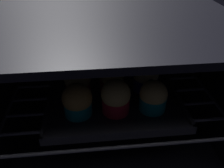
{
  "coord_description": "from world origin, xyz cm",
  "views": [
    {
      "loc": [
        -5.47,
        -30.68,
        52.26
      ],
      "look_at": [
        0.0,
        21.59,
        17.4
      ],
      "focal_mm": 37.77,
      "sensor_mm": 36.0,
      "label": 1
    }
  ],
  "objects_px": {
    "muffin_row0_col2": "(153,97)",
    "muffin_row1_col1": "(113,79)",
    "baking_tray": "(112,92)",
    "muffin_row2_col1": "(110,64)",
    "muffin_row0_col1": "(115,97)",
    "muffin_row2_col2": "(137,62)",
    "muffin_row2_col0": "(78,64)",
    "muffin_row0_col0": "(77,101)",
    "muffin_row1_col2": "(146,76)",
    "muffin_row1_col0": "(78,80)"
  },
  "relations": [
    {
      "from": "muffin_row0_col2",
      "to": "muffin_row1_col1",
      "type": "height_order",
      "value": "muffin_row1_col1"
    },
    {
      "from": "baking_tray",
      "to": "muffin_row2_col1",
      "type": "distance_m",
      "value": 0.1
    },
    {
      "from": "muffin_row0_col1",
      "to": "muffin_row2_col2",
      "type": "xyz_separation_m",
      "value": [
        0.08,
        0.17,
        -0.0
      ]
    },
    {
      "from": "muffin_row2_col1",
      "to": "muffin_row2_col0",
      "type": "bearing_deg",
      "value": 178.14
    },
    {
      "from": "baking_tray",
      "to": "muffin_row0_col0",
      "type": "distance_m",
      "value": 0.13
    },
    {
      "from": "muffin_row0_col1",
      "to": "muffin_row0_col2",
      "type": "distance_m",
      "value": 0.09
    },
    {
      "from": "muffin_row1_col1",
      "to": "muffin_row2_col0",
      "type": "bearing_deg",
      "value": 136.39
    },
    {
      "from": "baking_tray",
      "to": "muffin_row2_col2",
      "type": "relative_size",
      "value": 4.05
    },
    {
      "from": "muffin_row1_col2",
      "to": "muffin_row2_col2",
      "type": "relative_size",
      "value": 1.03
    },
    {
      "from": "muffin_row1_col0",
      "to": "muffin_row1_col1",
      "type": "bearing_deg",
      "value": -0.49
    },
    {
      "from": "baking_tray",
      "to": "muffin_row0_col2",
      "type": "height_order",
      "value": "muffin_row0_col2"
    },
    {
      "from": "muffin_row0_col1",
      "to": "muffin_row1_col2",
      "type": "height_order",
      "value": "same"
    },
    {
      "from": "muffin_row0_col0",
      "to": "muffin_row2_col2",
      "type": "relative_size",
      "value": 0.97
    },
    {
      "from": "muffin_row0_col1",
      "to": "muffin_row1_col1",
      "type": "distance_m",
      "value": 0.09
    },
    {
      "from": "muffin_row1_col2",
      "to": "muffin_row2_col2",
      "type": "distance_m",
      "value": 0.09
    },
    {
      "from": "muffin_row2_col1",
      "to": "muffin_row2_col2",
      "type": "xyz_separation_m",
      "value": [
        0.08,
        -0.0,
        0.0
      ]
    },
    {
      "from": "baking_tray",
      "to": "muffin_row0_col1",
      "type": "xyz_separation_m",
      "value": [
        -0.0,
        -0.08,
        0.05
      ]
    },
    {
      "from": "muffin_row0_col0",
      "to": "muffin_row1_col0",
      "type": "height_order",
      "value": "muffin_row1_col0"
    },
    {
      "from": "muffin_row0_col1",
      "to": "muffin_row1_col0",
      "type": "relative_size",
      "value": 1.03
    },
    {
      "from": "muffin_row1_col1",
      "to": "muffin_row2_col1",
      "type": "bearing_deg",
      "value": 90.79
    },
    {
      "from": "muffin_row1_col0",
      "to": "muffin_row2_col2",
      "type": "relative_size",
      "value": 0.99
    },
    {
      "from": "muffin_row0_col1",
      "to": "baking_tray",
      "type": "bearing_deg",
      "value": 89.1
    },
    {
      "from": "muffin_row1_col2",
      "to": "muffin_row2_col1",
      "type": "xyz_separation_m",
      "value": [
        -0.09,
        0.09,
        -0.0
      ]
    },
    {
      "from": "muffin_row0_col2",
      "to": "muffin_row0_col1",
      "type": "bearing_deg",
      "value": 179.75
    },
    {
      "from": "muffin_row0_col0",
      "to": "muffin_row0_col2",
      "type": "xyz_separation_m",
      "value": [
        0.18,
        -0.0,
        -0.0
      ]
    },
    {
      "from": "muffin_row0_col0",
      "to": "muffin_row1_col0",
      "type": "relative_size",
      "value": 0.98
    },
    {
      "from": "muffin_row0_col2",
      "to": "muffin_row1_col1",
      "type": "distance_m",
      "value": 0.12
    },
    {
      "from": "muffin_row2_col0",
      "to": "muffin_row1_col0",
      "type": "bearing_deg",
      "value": -89.83
    },
    {
      "from": "muffin_row0_col2",
      "to": "muffin_row1_col0",
      "type": "distance_m",
      "value": 0.2
    },
    {
      "from": "muffin_row2_col0",
      "to": "muffin_row0_col1",
      "type": "bearing_deg",
      "value": -62.98
    },
    {
      "from": "baking_tray",
      "to": "muffin_row0_col1",
      "type": "relative_size",
      "value": 3.97
    },
    {
      "from": "muffin_row0_col0",
      "to": "muffin_row2_col2",
      "type": "height_order",
      "value": "muffin_row2_col2"
    },
    {
      "from": "muffin_row1_col0",
      "to": "muffin_row1_col2",
      "type": "bearing_deg",
      "value": -0.34
    },
    {
      "from": "muffin_row0_col0",
      "to": "muffin_row1_col0",
      "type": "xyz_separation_m",
      "value": [
        -0.0,
        0.09,
        0.0
      ]
    },
    {
      "from": "muffin_row0_col0",
      "to": "muffin_row2_col2",
      "type": "distance_m",
      "value": 0.24
    },
    {
      "from": "muffin_row0_col1",
      "to": "muffin_row0_col2",
      "type": "relative_size",
      "value": 1.1
    },
    {
      "from": "muffin_row0_col0",
      "to": "muffin_row2_col2",
      "type": "xyz_separation_m",
      "value": [
        0.17,
        0.17,
        -0.0
      ]
    },
    {
      "from": "muffin_row0_col1",
      "to": "muffin_row2_col1",
      "type": "bearing_deg",
      "value": 88.72
    },
    {
      "from": "muffin_row2_col1",
      "to": "muffin_row0_col1",
      "type": "bearing_deg",
      "value": -91.28
    },
    {
      "from": "muffin_row0_col1",
      "to": "muffin_row2_col0",
      "type": "distance_m",
      "value": 0.2
    },
    {
      "from": "muffin_row0_col2",
      "to": "muffin_row2_col0",
      "type": "xyz_separation_m",
      "value": [
        -0.18,
        0.18,
        0.0
      ]
    },
    {
      "from": "muffin_row0_col2",
      "to": "muffin_row1_col2",
      "type": "distance_m",
      "value": 0.09
    },
    {
      "from": "muffin_row1_col2",
      "to": "muffin_row2_col1",
      "type": "distance_m",
      "value": 0.12
    },
    {
      "from": "muffin_row2_col0",
      "to": "muffin_row2_col1",
      "type": "bearing_deg",
      "value": -1.86
    },
    {
      "from": "muffin_row0_col1",
      "to": "muffin_row2_col2",
      "type": "height_order",
      "value": "muffin_row0_col1"
    },
    {
      "from": "muffin_row0_col2",
      "to": "muffin_row2_col1",
      "type": "bearing_deg",
      "value": 116.85
    },
    {
      "from": "muffin_row1_col0",
      "to": "muffin_row1_col2",
      "type": "height_order",
      "value": "muffin_row1_col2"
    },
    {
      "from": "baking_tray",
      "to": "muffin_row1_col2",
      "type": "height_order",
      "value": "muffin_row1_col2"
    },
    {
      "from": "muffin_row1_col0",
      "to": "muffin_row1_col1",
      "type": "distance_m",
      "value": 0.09
    },
    {
      "from": "muffin_row2_col0",
      "to": "muffin_row2_col1",
      "type": "xyz_separation_m",
      "value": [
        0.09,
        -0.0,
        -0.0
      ]
    }
  ]
}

